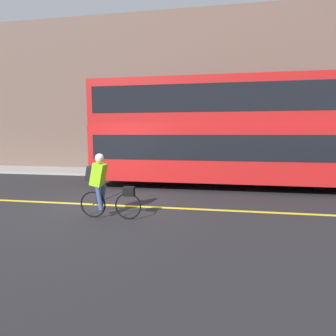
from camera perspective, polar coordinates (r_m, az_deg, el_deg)
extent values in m
plane|color=#232326|center=(7.95, -13.88, -7.63)|extent=(80.00, 80.00, 0.00)
cube|color=yellow|center=(7.87, -14.14, -7.76)|extent=(50.00, 0.14, 0.01)
cube|color=gray|center=(13.38, -4.08, -1.04)|extent=(60.00, 2.16, 0.12)
cube|color=brown|center=(14.58, -3.08, 15.76)|extent=(60.00, 0.30, 8.28)
cylinder|color=black|center=(11.10, 30.15, -1.28)|extent=(1.09, 0.30, 1.09)
cylinder|color=black|center=(10.66, -4.25, -0.61)|extent=(1.09, 0.30, 1.09)
cube|color=#B21919|center=(10.31, 13.44, 3.30)|extent=(10.40, 2.52, 2.00)
cube|color=black|center=(10.30, 13.48, 4.63)|extent=(9.98, 2.54, 0.88)
cube|color=#B21919|center=(10.34, 13.75, 13.46)|extent=(10.40, 2.42, 1.67)
cube|color=black|center=(10.35, 13.77, 13.92)|extent=(9.98, 2.44, 0.93)
torus|color=black|center=(6.40, -8.69, -8.18)|extent=(0.65, 0.04, 0.65)
torus|color=black|center=(6.72, -16.00, -7.62)|extent=(0.65, 0.04, 0.65)
cylinder|color=black|center=(6.50, -12.49, -6.14)|extent=(0.91, 0.03, 0.44)
cylinder|color=black|center=(6.62, -15.23, -5.70)|extent=(0.03, 0.03, 0.48)
cube|color=black|center=(6.30, -8.49, -5.04)|extent=(0.26, 0.16, 0.22)
cube|color=#8CE019|center=(6.50, -14.89, -1.37)|extent=(0.37, 0.32, 0.58)
cube|color=black|center=(6.58, -16.49, -1.14)|extent=(0.21, 0.26, 0.38)
cylinder|color=#384C7A|center=(6.67, -14.10, -5.99)|extent=(0.21, 0.11, 0.58)
cylinder|color=#384C7A|center=(6.51, -14.73, -6.35)|extent=(0.19, 0.11, 0.58)
sphere|color=tan|center=(6.44, -14.67, 1.75)|extent=(0.19, 0.19, 0.19)
sphere|color=silver|center=(6.44, -14.69, 2.13)|extent=(0.21, 0.21, 0.21)
cylinder|color=#515156|center=(12.85, 11.38, 1.10)|extent=(0.52, 0.52, 1.05)
cylinder|color=#59595B|center=(13.35, 26.07, 3.47)|extent=(0.07, 0.07, 2.32)
cube|color=#1959B2|center=(13.29, 26.35, 7.47)|extent=(0.36, 0.02, 0.36)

